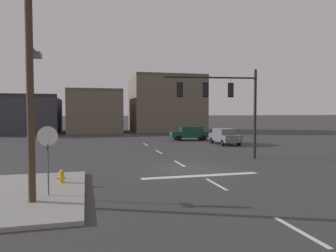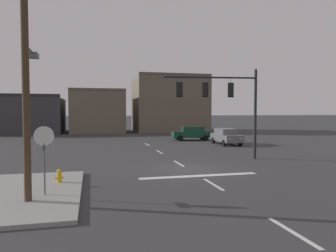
% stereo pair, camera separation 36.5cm
% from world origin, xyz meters
% --- Properties ---
extents(ground_plane, '(400.00, 400.00, 0.00)m').
position_xyz_m(ground_plane, '(0.00, 0.00, 0.00)').
color(ground_plane, '#353538').
extents(sidewalk_near_corner, '(5.00, 8.00, 0.15)m').
position_xyz_m(sidewalk_near_corner, '(-8.44, -4.00, 0.07)').
color(sidewalk_near_corner, gray).
rests_on(sidewalk_near_corner, ground).
extents(stop_bar_paint, '(6.40, 0.50, 0.01)m').
position_xyz_m(stop_bar_paint, '(0.00, -2.00, 0.00)').
color(stop_bar_paint, silver).
rests_on(stop_bar_paint, ground).
extents(lane_centreline, '(0.16, 26.40, 0.01)m').
position_xyz_m(lane_centreline, '(0.00, 2.00, 0.00)').
color(lane_centreline, silver).
rests_on(lane_centreline, ground).
extents(signal_mast_near_side, '(6.60, 0.99, 6.39)m').
position_xyz_m(signal_mast_near_side, '(3.68, 3.01, 4.35)').
color(signal_mast_near_side, black).
rests_on(signal_mast_near_side, ground).
extents(stop_sign, '(0.76, 0.64, 2.83)m').
position_xyz_m(stop_sign, '(-7.30, -4.67, 2.14)').
color(stop_sign, '#56565B').
rests_on(stop_sign, ground).
extents(car_lot_nearside, '(4.58, 2.26, 1.61)m').
position_xyz_m(car_lot_nearside, '(5.86, 17.44, 0.86)').
color(car_lot_nearside, '#143D28').
rests_on(car_lot_nearside, ground).
extents(car_lot_middle, '(1.97, 4.48, 1.61)m').
position_xyz_m(car_lot_middle, '(7.83, 12.19, 0.86)').
color(car_lot_middle, slate).
rests_on(car_lot_middle, ground).
extents(utility_pole, '(2.20, 2.18, 9.07)m').
position_xyz_m(utility_pole, '(-7.76, -5.33, 4.92)').
color(utility_pole, '#423323').
rests_on(utility_pole, ground).
extents(fire_hydrant, '(0.40, 0.30, 0.75)m').
position_xyz_m(fire_hydrant, '(-6.96, -2.51, 0.33)').
color(fire_hydrant, gold).
rests_on(fire_hydrant, ground).
extents(building_row, '(35.03, 10.55, 9.25)m').
position_xyz_m(building_row, '(-2.77, 34.59, 3.56)').
color(building_row, '#38383D').
rests_on(building_row, ground).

